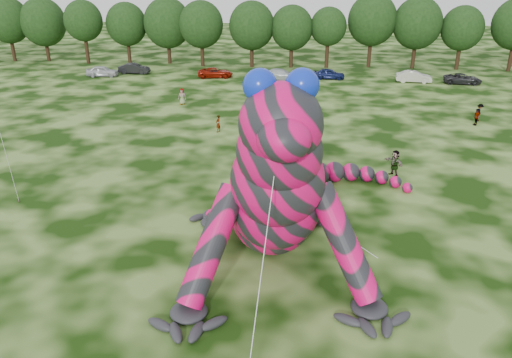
{
  "coord_description": "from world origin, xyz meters",
  "views": [
    {
      "loc": [
        -1.88,
        -18.48,
        13.83
      ],
      "look_at": [
        -4.19,
        4.5,
        4.0
      ],
      "focal_mm": 35.0,
      "sensor_mm": 36.0,
      "label": 1
    }
  ],
  "objects_px": {
    "tree_1": "(9,29)",
    "tree_8": "(292,37)",
    "tree_5": "(168,31)",
    "tree_12": "(461,38)",
    "car_5": "(414,77)",
    "spectator_3": "(476,117)",
    "spectator_4": "(182,96)",
    "car_2": "(215,73)",
    "spectator_1": "(277,122)",
    "car_1": "(134,69)",
    "tree_6": "(202,34)",
    "tree_7": "(252,34)",
    "inflatable_gecko": "(271,151)",
    "spectator_0": "(218,124)",
    "tree_10": "(371,31)",
    "car_3": "(281,75)",
    "car_4": "(329,74)",
    "car_0": "(102,71)",
    "tree_4": "(127,33)",
    "tree_11": "(416,33)",
    "spectator_5": "(395,163)",
    "tree_2": "(44,30)",
    "spectator_2": "(480,112)",
    "car_6": "(463,79)",
    "tree_9": "(328,38)",
    "tree_3": "(85,32)"
  },
  "relations": [
    {
      "from": "tree_8",
      "to": "car_2",
      "type": "xyz_separation_m",
      "value": [
        -9.95,
        -8.55,
        -3.82
      ]
    },
    {
      "from": "car_2",
      "to": "spectator_1",
      "type": "xyz_separation_m",
      "value": [
        9.8,
        -22.97,
        0.17
      ]
    },
    {
      "from": "tree_11",
      "to": "spectator_2",
      "type": "bearing_deg",
      "value": -87.47
    },
    {
      "from": "spectator_0",
      "to": "spectator_4",
      "type": "relative_size",
      "value": 0.89
    },
    {
      "from": "tree_1",
      "to": "spectator_0",
      "type": "relative_size",
      "value": 6.31
    },
    {
      "from": "tree_3",
      "to": "car_2",
      "type": "height_order",
      "value": "tree_3"
    },
    {
      "from": "tree_1",
      "to": "tree_2",
      "type": "relative_size",
      "value": 1.02
    },
    {
      "from": "tree_9",
      "to": "car_4",
      "type": "bearing_deg",
      "value": -89.33
    },
    {
      "from": "tree_12",
      "to": "car_5",
      "type": "height_order",
      "value": "tree_12"
    },
    {
      "from": "car_3",
      "to": "car_4",
      "type": "bearing_deg",
      "value": -76.73
    },
    {
      "from": "tree_4",
      "to": "car_6",
      "type": "xyz_separation_m",
      "value": [
        47.74,
        -11.09,
        -3.87
      ]
    },
    {
      "from": "car_1",
      "to": "car_2",
      "type": "relative_size",
      "value": 0.91
    },
    {
      "from": "tree_11",
      "to": "spectator_4",
      "type": "relative_size",
      "value": 5.76
    },
    {
      "from": "tree_7",
      "to": "spectator_0",
      "type": "bearing_deg",
      "value": -89.23
    },
    {
      "from": "car_1",
      "to": "spectator_4",
      "type": "distance_m",
      "value": 19.37
    },
    {
      "from": "inflatable_gecko",
      "to": "spectator_0",
      "type": "distance_m",
      "value": 20.36
    },
    {
      "from": "tree_10",
      "to": "car_2",
      "type": "xyz_separation_m",
      "value": [
        -21.56,
        -10.14,
        -4.6
      ]
    },
    {
      "from": "spectator_2",
      "to": "tree_5",
      "type": "bearing_deg",
      "value": 77.18
    },
    {
      "from": "tree_7",
      "to": "spectator_1",
      "type": "distance_m",
      "value": 32.09
    },
    {
      "from": "spectator_5",
      "to": "car_3",
      "type": "bearing_deg",
      "value": 161.63
    },
    {
      "from": "inflatable_gecko",
      "to": "car_0",
      "type": "height_order",
      "value": "inflatable_gecko"
    },
    {
      "from": "car_5",
      "to": "spectator_1",
      "type": "distance_m",
      "value": 27.82
    },
    {
      "from": "car_4",
      "to": "spectator_1",
      "type": "height_order",
      "value": "spectator_1"
    },
    {
      "from": "car_2",
      "to": "spectator_1",
      "type": "distance_m",
      "value": 24.97
    },
    {
      "from": "tree_10",
      "to": "car_2",
      "type": "relative_size",
      "value": 2.22
    },
    {
      "from": "tree_12",
      "to": "spectator_3",
      "type": "distance_m",
      "value": 29.53
    },
    {
      "from": "tree_3",
      "to": "car_3",
      "type": "bearing_deg",
      "value": -16.94
    },
    {
      "from": "car_3",
      "to": "spectator_4",
      "type": "xyz_separation_m",
      "value": [
        -10.06,
        -13.91,
        0.16
      ]
    },
    {
      "from": "tree_7",
      "to": "car_4",
      "type": "relative_size",
      "value": 2.28
    },
    {
      "from": "tree_3",
      "to": "tree_11",
      "type": "height_order",
      "value": "tree_11"
    },
    {
      "from": "tree_5",
      "to": "tree_12",
      "type": "height_order",
      "value": "tree_5"
    },
    {
      "from": "tree_4",
      "to": "tree_11",
      "type": "distance_m",
      "value": 43.43
    },
    {
      "from": "car_0",
      "to": "car_2",
      "type": "relative_size",
      "value": 0.9
    },
    {
      "from": "tree_6",
      "to": "tree_7",
      "type": "bearing_deg",
      "value": 0.92
    },
    {
      "from": "tree_1",
      "to": "car_3",
      "type": "height_order",
      "value": "tree_1"
    },
    {
      "from": "tree_9",
      "to": "spectator_1",
      "type": "height_order",
      "value": "tree_9"
    },
    {
      "from": "car_2",
      "to": "tree_10",
      "type": "bearing_deg",
      "value": -74.52
    },
    {
      "from": "inflatable_gecko",
      "to": "tree_12",
      "type": "bearing_deg",
      "value": 57.85
    },
    {
      "from": "car_4",
      "to": "tree_11",
      "type": "bearing_deg",
      "value": -50.0
    },
    {
      "from": "tree_1",
      "to": "spectator_1",
      "type": "relative_size",
      "value": 5.95
    },
    {
      "from": "inflatable_gecko",
      "to": "spectator_3",
      "type": "relative_size",
      "value": 13.02
    },
    {
      "from": "inflatable_gecko",
      "to": "tree_7",
      "type": "bearing_deg",
      "value": 89.39
    },
    {
      "from": "tree_1",
      "to": "car_2",
      "type": "distance_m",
      "value": 35.77
    },
    {
      "from": "tree_7",
      "to": "tree_5",
      "type": "bearing_deg",
      "value": 172.87
    },
    {
      "from": "tree_8",
      "to": "tree_1",
      "type": "bearing_deg",
      "value": 178.62
    },
    {
      "from": "spectator_3",
      "to": "spectator_4",
      "type": "relative_size",
      "value": 0.91
    },
    {
      "from": "car_3",
      "to": "spectator_1",
      "type": "bearing_deg",
      "value": -175.39
    },
    {
      "from": "tree_1",
      "to": "tree_8",
      "type": "relative_size",
      "value": 1.1
    },
    {
      "from": "spectator_4",
      "to": "tree_1",
      "type": "bearing_deg",
      "value": 148.72
    },
    {
      "from": "tree_5",
      "to": "tree_12",
      "type": "bearing_deg",
      "value": -0.93
    }
  ]
}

